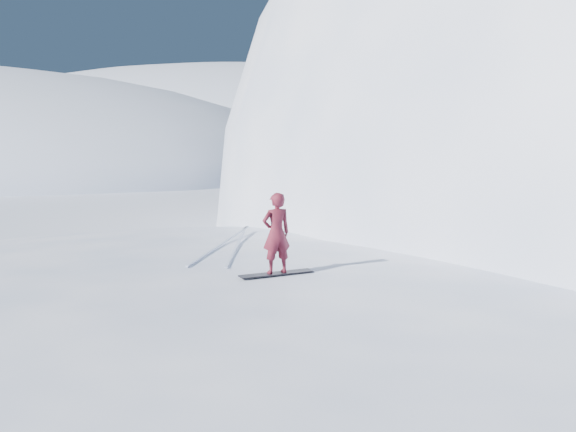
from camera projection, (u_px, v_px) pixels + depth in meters
name	position (u px, v px, depth m)	size (l,w,h in m)	color
ground	(213.00, 411.00, 12.40)	(400.00, 400.00, 0.00)	white
near_ridge	(299.00, 362.00, 15.04)	(36.00, 28.00, 4.80)	white
peak_shoulder	(576.00, 249.00, 29.21)	(28.00, 24.00, 18.00)	white
far_ridge_c	(221.00, 157.00, 127.79)	(140.00, 90.00, 36.00)	white
wind_bumps	(223.00, 369.00, 14.57)	(16.00, 14.40, 1.00)	white
snowboard	(276.00, 274.00, 13.41)	(1.61, 0.30, 0.03)	black
snowboarder	(276.00, 233.00, 13.30)	(0.62, 0.40, 1.69)	maroon
board_tracks	(230.00, 243.00, 17.03)	(1.47, 5.99, 0.04)	silver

